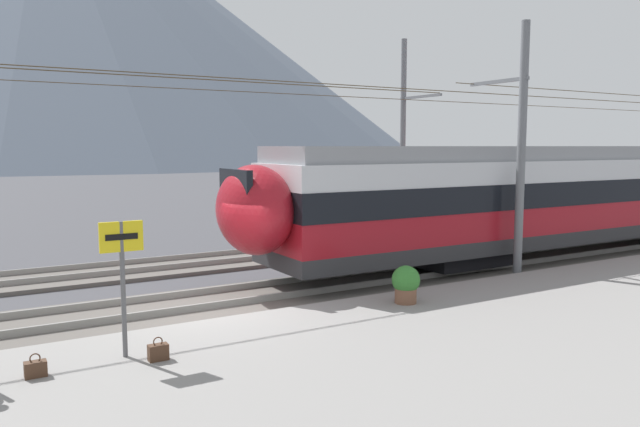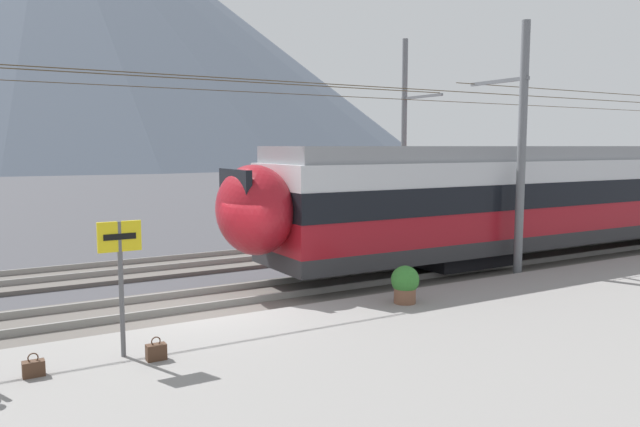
{
  "view_description": "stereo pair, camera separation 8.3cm",
  "coord_description": "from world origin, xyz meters",
  "px_view_note": "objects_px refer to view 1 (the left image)",
  "views": [
    {
      "loc": [
        -4.62,
        -12.5,
        3.85
      ],
      "look_at": [
        4.17,
        2.47,
        1.93
      ],
      "focal_mm": 34.27,
      "sensor_mm": 36.0,
      "label": 1
    },
    {
      "loc": [
        -4.55,
        -12.54,
        3.85
      ],
      "look_at": [
        4.17,
        2.47,
        1.93
      ],
      "focal_mm": 34.27,
      "sensor_mm": 36.0,
      "label": 2
    }
  ],
  "objects_px": {
    "train_near_platform": "(639,189)",
    "catenary_mast_far_side": "(405,135)",
    "catenary_mast_mid": "(518,147)",
    "potted_plant_platform_edge": "(406,282)",
    "handbag_beside_passenger": "(36,369)",
    "platform_sign": "(122,258)",
    "handbag_near_sign": "(158,352)"
  },
  "relations": [
    {
      "from": "platform_sign",
      "to": "potted_plant_platform_edge",
      "type": "distance_m",
      "value": 6.38
    },
    {
      "from": "catenary_mast_far_side",
      "to": "handbag_beside_passenger",
      "type": "distance_m",
      "value": 19.53
    },
    {
      "from": "catenary_mast_mid",
      "to": "platform_sign",
      "type": "xyz_separation_m",
      "value": [
        -11.35,
        -1.89,
        -1.81
      ]
    },
    {
      "from": "catenary_mast_mid",
      "to": "platform_sign",
      "type": "distance_m",
      "value": 11.65
    },
    {
      "from": "train_near_platform",
      "to": "handbag_near_sign",
      "type": "relative_size",
      "value": 84.43
    },
    {
      "from": "platform_sign",
      "to": "handbag_beside_passenger",
      "type": "distance_m",
      "value": 2.09
    },
    {
      "from": "potted_plant_platform_edge",
      "to": "catenary_mast_far_side",
      "type": "bearing_deg",
      "value": 52.01
    },
    {
      "from": "train_near_platform",
      "to": "platform_sign",
      "type": "distance_m",
      "value": 20.32
    },
    {
      "from": "catenary_mast_mid",
      "to": "potted_plant_platform_edge",
      "type": "height_order",
      "value": "catenary_mast_mid"
    },
    {
      "from": "train_near_platform",
      "to": "catenary_mast_mid",
      "type": "relative_size",
      "value": 0.88
    },
    {
      "from": "handbag_near_sign",
      "to": "potted_plant_platform_edge",
      "type": "height_order",
      "value": "potted_plant_platform_edge"
    },
    {
      "from": "catenary_mast_mid",
      "to": "catenary_mast_far_side",
      "type": "height_order",
      "value": "catenary_mast_far_side"
    },
    {
      "from": "catenary_mast_mid",
      "to": "platform_sign",
      "type": "relative_size",
      "value": 16.76
    },
    {
      "from": "platform_sign",
      "to": "handbag_beside_passenger",
      "type": "relative_size",
      "value": 6.15
    },
    {
      "from": "handbag_beside_passenger",
      "to": "train_near_platform",
      "type": "bearing_deg",
      "value": 10.24
    },
    {
      "from": "handbag_beside_passenger",
      "to": "handbag_near_sign",
      "type": "bearing_deg",
      "value": -7.03
    },
    {
      "from": "catenary_mast_mid",
      "to": "platform_sign",
      "type": "bearing_deg",
      "value": -170.53
    },
    {
      "from": "train_near_platform",
      "to": "catenary_mast_far_side",
      "type": "bearing_deg",
      "value": 128.73
    },
    {
      "from": "catenary_mast_mid",
      "to": "train_near_platform",
      "type": "bearing_deg",
      "value": 11.37
    },
    {
      "from": "catenary_mast_far_side",
      "to": "platform_sign",
      "type": "xyz_separation_m",
      "value": [
        -14.31,
        -10.72,
        -2.31
      ]
    },
    {
      "from": "platform_sign",
      "to": "potted_plant_platform_edge",
      "type": "xyz_separation_m",
      "value": [
        6.25,
        0.41,
        -1.2
      ]
    },
    {
      "from": "train_near_platform",
      "to": "catenary_mast_mid",
      "type": "distance_m",
      "value": 8.96
    },
    {
      "from": "train_near_platform",
      "to": "platform_sign",
      "type": "bearing_deg",
      "value": -169.7
    },
    {
      "from": "platform_sign",
      "to": "train_near_platform",
      "type": "bearing_deg",
      "value": 10.3
    },
    {
      "from": "catenary_mast_mid",
      "to": "catenary_mast_far_side",
      "type": "distance_m",
      "value": 9.33
    },
    {
      "from": "handbag_beside_passenger",
      "to": "potted_plant_platform_edge",
      "type": "bearing_deg",
      "value": 4.78
    },
    {
      "from": "catenary_mast_far_side",
      "to": "platform_sign",
      "type": "distance_m",
      "value": 18.03
    },
    {
      "from": "platform_sign",
      "to": "handbag_near_sign",
      "type": "bearing_deg",
      "value": -46.95
    },
    {
      "from": "catenary_mast_far_side",
      "to": "potted_plant_platform_edge",
      "type": "height_order",
      "value": "catenary_mast_far_side"
    },
    {
      "from": "platform_sign",
      "to": "catenary_mast_mid",
      "type": "bearing_deg",
      "value": 9.47
    },
    {
      "from": "platform_sign",
      "to": "catenary_mast_far_side",
      "type": "bearing_deg",
      "value": 36.85
    },
    {
      "from": "catenary_mast_far_side",
      "to": "potted_plant_platform_edge",
      "type": "xyz_separation_m",
      "value": [
        -8.06,
        -10.32,
        -3.51
      ]
    }
  ]
}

